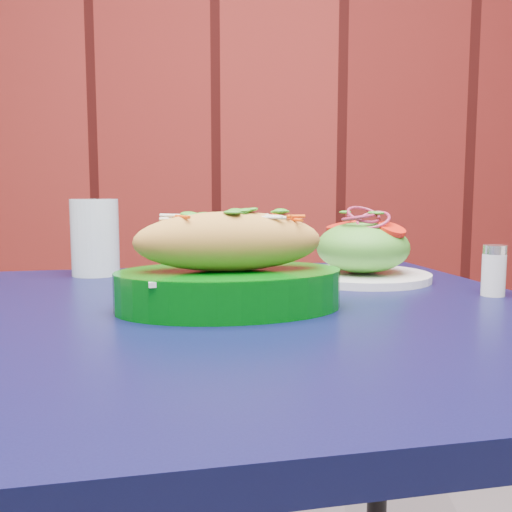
{
  "coord_description": "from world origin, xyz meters",
  "views": [
    {
      "loc": [
        -0.17,
        1.15,
        0.9
      ],
      "look_at": [
        -0.21,
        1.88,
        0.81
      ],
      "focal_mm": 40.0,
      "sensor_mm": 36.0,
      "label": 1
    }
  ],
  "objects": [
    {
      "name": "brick_wall",
      "position": [
        0.0,
        2.97,
        1.4
      ],
      "size": [
        4.9,
        0.04,
        2.8
      ],
      "primitive_type": "cube",
      "color": "#4F100E",
      "rests_on": "ground"
    },
    {
      "name": "water_glass",
      "position": [
        -0.5,
        2.1,
        0.82
      ],
      "size": [
        0.08,
        0.08,
        0.13
      ],
      "primitive_type": "cylinder",
      "color": "silver",
      "rests_on": "cafe_table"
    },
    {
      "name": "salt_shaker",
      "position": [
        0.12,
        1.94,
        0.79
      ],
      "size": [
        0.03,
        0.03,
        0.07
      ],
      "color": "white",
      "rests_on": "cafe_table"
    },
    {
      "name": "cafe_table",
      "position": [
        -0.22,
        1.84,
        0.66
      ],
      "size": [
        0.98,
        0.98,
        0.75
      ],
      "rotation": [
        0.0,
        0.0,
        0.26
      ],
      "color": "black",
      "rests_on": "ground"
    },
    {
      "name": "banh_mi_basket",
      "position": [
        -0.24,
        1.83,
        0.8
      ],
      "size": [
        0.31,
        0.24,
        0.13
      ],
      "rotation": [
        0.0,
        0.0,
        0.25
      ],
      "color": "#005808",
      "rests_on": "cafe_table"
    },
    {
      "name": "salad_plate",
      "position": [
        -0.05,
        2.07,
        0.79
      ],
      "size": [
        0.22,
        0.22,
        0.11
      ],
      "rotation": [
        0.0,
        0.0,
        0.31
      ],
      "color": "white",
      "rests_on": "cafe_table"
    }
  ]
}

